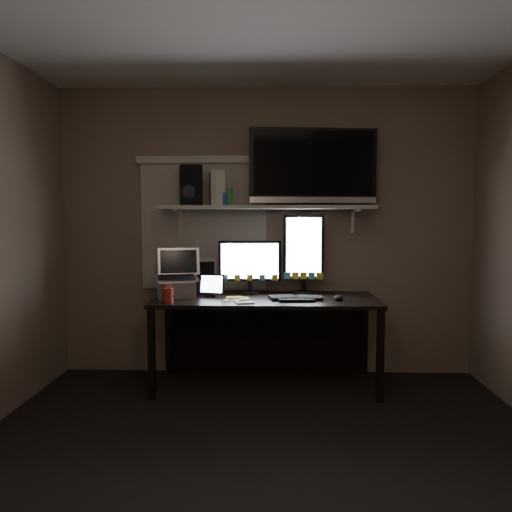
{
  "coord_description": "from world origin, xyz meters",
  "views": [
    {
      "loc": [
        0.04,
        -2.58,
        1.39
      ],
      "look_at": [
        -0.07,
        1.25,
        1.08
      ],
      "focal_mm": 35.0,
      "sensor_mm": 36.0,
      "label": 1
    }
  ],
  "objects_px": {
    "tablet": "(212,285)",
    "tv": "(313,167)",
    "monitor_landscape": "(250,267)",
    "speaker": "(191,186)",
    "cup": "(168,296)",
    "game_console": "(217,188)",
    "monitor_portrait": "(304,253)",
    "desk": "(266,316)",
    "mouse": "(338,298)",
    "keyboard": "(296,298)",
    "laptop": "(176,273)"
  },
  "relations": [
    {
      "from": "mouse",
      "to": "tablet",
      "type": "relative_size",
      "value": 0.52
    },
    {
      "from": "desk",
      "to": "game_console",
      "type": "bearing_deg",
      "value": 169.24
    },
    {
      "from": "monitor_landscape",
      "to": "monitor_portrait",
      "type": "relative_size",
      "value": 0.77
    },
    {
      "from": "mouse",
      "to": "game_console",
      "type": "height_order",
      "value": "game_console"
    },
    {
      "from": "tablet",
      "to": "tv",
      "type": "distance_m",
      "value": 1.29
    },
    {
      "from": "keyboard",
      "to": "speaker",
      "type": "height_order",
      "value": "speaker"
    },
    {
      "from": "game_console",
      "to": "mouse",
      "type": "bearing_deg",
      "value": -37.68
    },
    {
      "from": "monitor_landscape",
      "to": "cup",
      "type": "bearing_deg",
      "value": -145.1
    },
    {
      "from": "monitor_portrait",
      "to": "game_console",
      "type": "xyz_separation_m",
      "value": [
        -0.73,
        -0.03,
        0.55
      ]
    },
    {
      "from": "cup",
      "to": "keyboard",
      "type": "bearing_deg",
      "value": 11.14
    },
    {
      "from": "monitor_landscape",
      "to": "tv",
      "type": "relative_size",
      "value": 0.5
    },
    {
      "from": "desk",
      "to": "tv",
      "type": "xyz_separation_m",
      "value": [
        0.39,
        0.07,
        1.25
      ]
    },
    {
      "from": "mouse",
      "to": "monitor_portrait",
      "type": "bearing_deg",
      "value": 132.13
    },
    {
      "from": "desk",
      "to": "tablet",
      "type": "relative_size",
      "value": 8.26
    },
    {
      "from": "monitor_portrait",
      "to": "tv",
      "type": "bearing_deg",
      "value": -21.44
    },
    {
      "from": "desk",
      "to": "monitor_portrait",
      "type": "height_order",
      "value": "monitor_portrait"
    },
    {
      "from": "desk",
      "to": "laptop",
      "type": "relative_size",
      "value": 4.64
    },
    {
      "from": "speaker",
      "to": "mouse",
      "type": "bearing_deg",
      "value": -26.57
    },
    {
      "from": "laptop",
      "to": "cup",
      "type": "bearing_deg",
      "value": -106.66
    },
    {
      "from": "laptop",
      "to": "tv",
      "type": "distance_m",
      "value": 1.43
    },
    {
      "from": "tv",
      "to": "laptop",
      "type": "bearing_deg",
      "value": -176.6
    },
    {
      "from": "keyboard",
      "to": "laptop",
      "type": "relative_size",
      "value": 1.11
    },
    {
      "from": "monitor_portrait",
      "to": "tv",
      "type": "relative_size",
      "value": 0.65
    },
    {
      "from": "cup",
      "to": "game_console",
      "type": "relative_size",
      "value": 0.4
    },
    {
      "from": "monitor_landscape",
      "to": "cup",
      "type": "relative_size",
      "value": 4.66
    },
    {
      "from": "keyboard",
      "to": "tv",
      "type": "distance_m",
      "value": 1.1
    },
    {
      "from": "laptop",
      "to": "speaker",
      "type": "relative_size",
      "value": 1.17
    },
    {
      "from": "monitor_landscape",
      "to": "tv",
      "type": "height_order",
      "value": "tv"
    },
    {
      "from": "keyboard",
      "to": "speaker",
      "type": "relative_size",
      "value": 1.3
    },
    {
      "from": "desk",
      "to": "tablet",
      "type": "height_order",
      "value": "tablet"
    },
    {
      "from": "monitor_landscape",
      "to": "game_console",
      "type": "height_order",
      "value": "game_console"
    },
    {
      "from": "keyboard",
      "to": "game_console",
      "type": "height_order",
      "value": "game_console"
    },
    {
      "from": "keyboard",
      "to": "tv",
      "type": "xyz_separation_m",
      "value": [
        0.15,
        0.27,
        1.06
      ]
    },
    {
      "from": "desk",
      "to": "laptop",
      "type": "bearing_deg",
      "value": -171.02
    },
    {
      "from": "monitor_landscape",
      "to": "monitor_portrait",
      "type": "xyz_separation_m",
      "value": [
        0.46,
        0.03,
        0.11
      ]
    },
    {
      "from": "desk",
      "to": "keyboard",
      "type": "height_order",
      "value": "keyboard"
    },
    {
      "from": "tv",
      "to": "game_console",
      "type": "bearing_deg",
      "value": 173.44
    },
    {
      "from": "tablet",
      "to": "tv",
      "type": "bearing_deg",
      "value": 25.97
    },
    {
      "from": "speaker",
      "to": "tablet",
      "type": "bearing_deg",
      "value": -54.6
    },
    {
      "from": "keyboard",
      "to": "game_console",
      "type": "bearing_deg",
      "value": 153.37
    },
    {
      "from": "keyboard",
      "to": "tablet",
      "type": "height_order",
      "value": "tablet"
    },
    {
      "from": "monitor_portrait",
      "to": "tv",
      "type": "distance_m",
      "value": 0.73
    },
    {
      "from": "monitor_landscape",
      "to": "monitor_portrait",
      "type": "height_order",
      "value": "monitor_portrait"
    },
    {
      "from": "tv",
      "to": "monitor_landscape",
      "type": "bearing_deg",
      "value": 173.63
    },
    {
      "from": "tablet",
      "to": "speaker",
      "type": "height_order",
      "value": "speaker"
    },
    {
      "from": "keyboard",
      "to": "mouse",
      "type": "distance_m",
      "value": 0.33
    },
    {
      "from": "speaker",
      "to": "monitor_landscape",
      "type": "bearing_deg",
      "value": -11.95
    },
    {
      "from": "monitor_portrait",
      "to": "mouse",
      "type": "height_order",
      "value": "monitor_portrait"
    },
    {
      "from": "monitor_landscape",
      "to": "mouse",
      "type": "xyz_separation_m",
      "value": [
        0.71,
        -0.31,
        -0.21
      ]
    },
    {
      "from": "monitor_portrait",
      "to": "game_console",
      "type": "distance_m",
      "value": 0.92
    }
  ]
}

